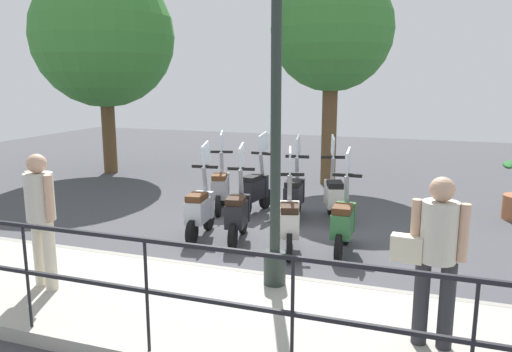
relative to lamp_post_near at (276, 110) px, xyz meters
name	(u,v)px	position (x,y,z in m)	size (l,w,h in m)	color
ground_plane	(280,232)	(2.40, 0.64, -2.22)	(28.00, 28.00, 0.00)	#424247
promenade_walkway	(199,308)	(-0.75, 0.64, -2.14)	(2.20, 20.00, 0.15)	#A39E93
fence_railing	(146,273)	(-1.80, 0.64, -1.32)	(0.04, 16.03, 1.07)	black
lamp_post_near	(276,110)	(0.00, 0.00, 0.00)	(0.26, 0.90, 4.64)	#232D28
pedestrian_with_bag	(435,249)	(-0.87, -1.76, -1.14)	(0.35, 0.65, 1.59)	#28282D
pedestrian_distant	(41,211)	(-0.98, 2.51, -1.14)	(0.40, 0.47, 1.59)	beige
tree_large	(103,37)	(6.02, 6.54, 1.38)	(3.68, 3.68, 5.45)	brown
tree_distant	(332,31)	(6.55, 0.64, 1.41)	(2.86, 2.86, 5.09)	brown
scooter_near_0	(343,221)	(1.75, -0.52, -1.73)	(1.23, 0.44, 1.54)	black
scooter_near_1	(289,220)	(1.55, 0.25, -1.73)	(1.21, 0.53, 1.54)	black
scooter_near_2	(238,212)	(1.73, 1.14, -1.73)	(1.23, 0.47, 1.54)	black
scooter_near_3	(200,209)	(1.72, 1.79, -1.73)	(1.23, 0.44, 1.54)	black
scooter_far_0	(334,195)	(3.38, -0.08, -1.73)	(1.20, 0.55, 1.54)	black
scooter_far_1	(294,194)	(3.22, 0.61, -1.73)	(1.23, 0.44, 1.54)	black
scooter_far_2	(255,189)	(3.39, 1.43, -1.73)	(1.23, 0.46, 1.54)	black
scooter_far_3	(220,187)	(3.33, 2.12, -1.73)	(1.20, 0.54, 1.54)	black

